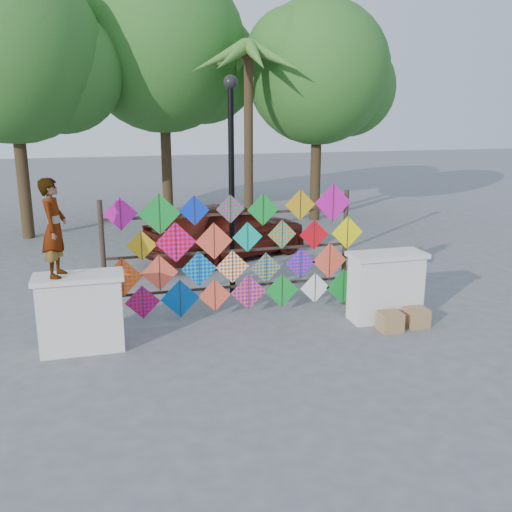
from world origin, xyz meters
name	(u,v)px	position (x,y,z in m)	size (l,w,h in m)	color
ground	(241,329)	(0.00, 0.00, 0.00)	(80.00, 80.00, 0.00)	gray
parapet_left	(81,312)	(-2.70, -0.20, 0.65)	(1.40, 0.65, 1.28)	silver
parapet_right	(386,286)	(2.70, -0.20, 0.65)	(1.40, 0.65, 1.28)	silver
kite_rack	(236,254)	(0.08, 0.73, 1.20)	(4.98, 0.24, 2.46)	#2E2219
tree_west	(14,52)	(-4.40, 9.03, 5.38)	(5.85, 5.20, 8.01)	#46361E
tree_mid	(165,49)	(0.11, 11.03, 5.77)	(6.30, 5.60, 8.61)	#46361E
tree_east	(320,73)	(5.09, 9.53, 4.99)	(5.40, 4.80, 7.42)	#46361E
palm_tree	(248,70)	(2.20, 8.00, 4.95)	(3.62, 3.62, 5.83)	#46361E
vendor_woman	(54,228)	(-2.99, -0.20, 2.05)	(0.56, 0.37, 1.54)	#99999E
sedan	(228,229)	(0.86, 5.03, 0.76)	(1.80, 4.47, 1.52)	#4E150D
lamppost	(231,167)	(0.30, 2.00, 2.69)	(0.28, 0.28, 4.46)	black
cardboard_box_near	(390,322)	(2.52, -0.76, 0.17)	(0.39, 0.35, 0.35)	olive
cardboard_box_far	(416,317)	(3.09, -0.68, 0.17)	(0.40, 0.37, 0.34)	olive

